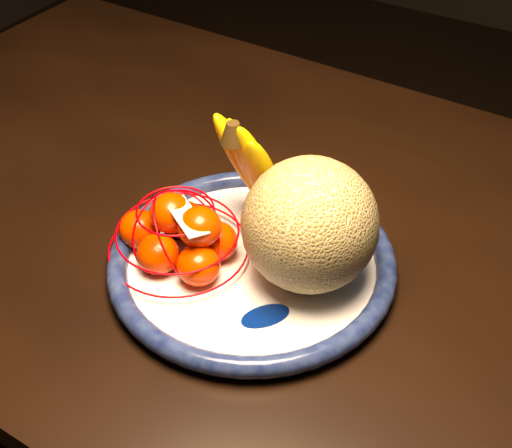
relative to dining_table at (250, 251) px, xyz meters
The scene contains 6 objects.
dining_table is the anchor object (origin of this frame).
fruit_bowl 0.15m from the dining_table, 57.58° to the right, with size 0.36×0.36×0.03m.
cantaloupe 0.23m from the dining_table, 32.58° to the right, with size 0.16×0.16×0.16m, color olive.
banana_bunch 0.19m from the dining_table, 46.56° to the right, with size 0.11×0.12×0.18m.
mandarin_bag 0.18m from the dining_table, 97.62° to the right, with size 0.22×0.22×0.11m.
price_tag 0.22m from the dining_table, 90.63° to the right, with size 0.07×0.03×0.00m, color white.
Camera 1 is at (0.40, -0.75, 1.35)m, focal length 50.00 mm.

